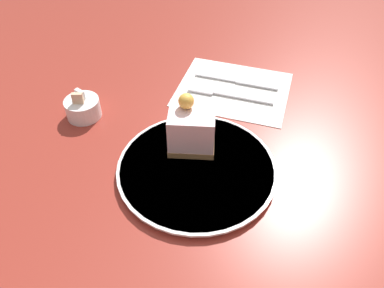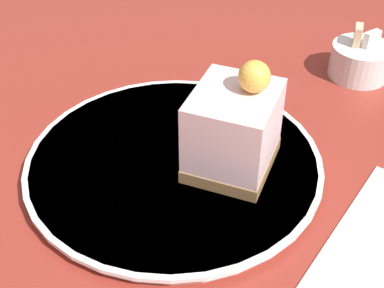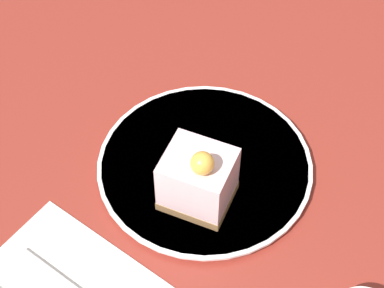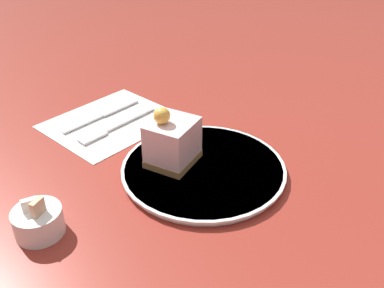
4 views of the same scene
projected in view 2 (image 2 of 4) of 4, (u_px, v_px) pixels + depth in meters
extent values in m
plane|color=maroon|center=(179.00, 164.00, 0.49)|extent=(4.00, 4.00, 0.00)
cylinder|color=white|center=(177.00, 165.00, 0.48)|extent=(0.25, 0.25, 0.01)
cylinder|color=white|center=(177.00, 162.00, 0.47)|extent=(0.26, 0.26, 0.00)
cube|color=olive|center=(231.00, 159.00, 0.47)|extent=(0.08, 0.09, 0.01)
cube|color=silver|center=(233.00, 125.00, 0.44)|extent=(0.08, 0.09, 0.06)
sphere|color=#EFB747|center=(254.00, 77.00, 0.42)|extent=(0.03, 0.03, 0.03)
cylinder|color=white|center=(360.00, 61.00, 0.60)|extent=(0.07, 0.07, 0.04)
cube|color=#D8B28C|center=(358.00, 36.00, 0.58)|extent=(0.01, 0.02, 0.02)
cube|color=white|center=(371.00, 40.00, 0.58)|extent=(0.02, 0.02, 0.02)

